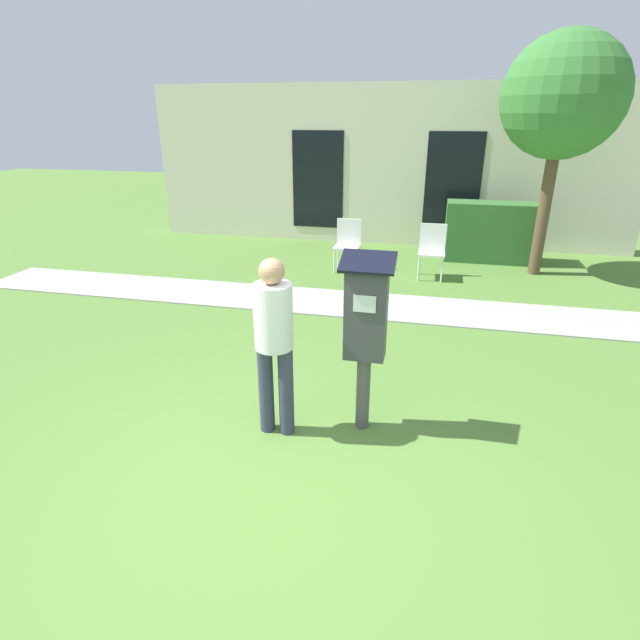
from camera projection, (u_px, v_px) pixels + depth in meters
ground_plane at (261, 495)px, 3.69m from camera, size 40.00×40.00×0.00m
sidewalk at (352, 304)px, 7.37m from camera, size 12.00×1.10×0.02m
building_facade at (385, 167)px, 10.36m from camera, size 10.00×0.26×3.20m
parking_meter at (366, 322)px, 4.12m from camera, size 0.44×0.31×1.59m
person_standing at (274, 335)px, 4.09m from camera, size 0.32×0.32×1.58m
outdoor_chair_left at (348, 241)px, 8.84m from camera, size 0.44×0.44×0.90m
outdoor_chair_middle at (432, 247)px, 8.45m from camera, size 0.44×0.44×0.90m
hedge_row at (493, 232)px, 9.38m from camera, size 1.75×0.60×1.10m
tree at (563, 98)px, 7.74m from camera, size 1.90×1.90×3.82m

